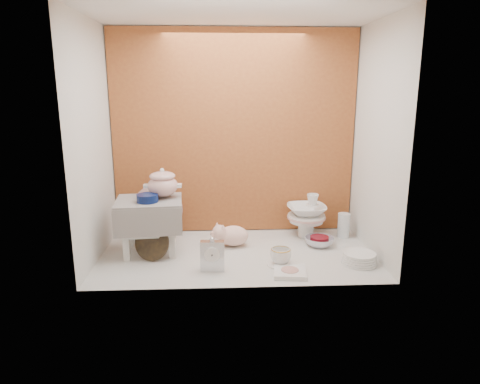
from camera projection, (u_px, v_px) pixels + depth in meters
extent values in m
plane|color=silver|center=(237.00, 254.00, 2.88)|extent=(1.80, 1.80, 0.00)
cube|color=#A25828|center=(234.00, 133.00, 3.19)|extent=(1.80, 0.06, 1.50)
cube|color=silver|center=(92.00, 143.00, 2.66)|extent=(0.06, 1.00, 1.50)
cube|color=silver|center=(378.00, 141.00, 2.75)|extent=(0.06, 1.00, 1.50)
cube|color=white|center=(237.00, 14.00, 2.53)|extent=(1.80, 1.00, 0.06)
cylinder|color=#09184A|center=(147.00, 198.00, 2.76)|extent=(0.16, 0.16, 0.05)
imported|color=white|center=(158.00, 224.00, 3.15)|extent=(0.26, 0.26, 0.22)
cube|color=silver|center=(212.00, 255.00, 2.59)|extent=(0.15, 0.06, 0.21)
ellipsoid|color=beige|center=(233.00, 235.00, 3.00)|extent=(0.29, 0.22, 0.16)
cylinder|color=white|center=(280.00, 264.00, 2.69)|extent=(0.22, 0.22, 0.01)
imported|color=white|center=(281.00, 256.00, 2.68)|extent=(0.16, 0.16, 0.10)
cube|color=white|center=(290.00, 272.00, 2.56)|extent=(0.21, 0.21, 0.03)
cylinder|color=white|center=(359.00, 258.00, 2.71)|extent=(0.24, 0.24, 0.07)
imported|color=silver|center=(319.00, 242.00, 3.02)|extent=(0.27, 0.27, 0.06)
cylinder|color=silver|center=(344.00, 225.00, 3.18)|extent=(0.10, 0.10, 0.18)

